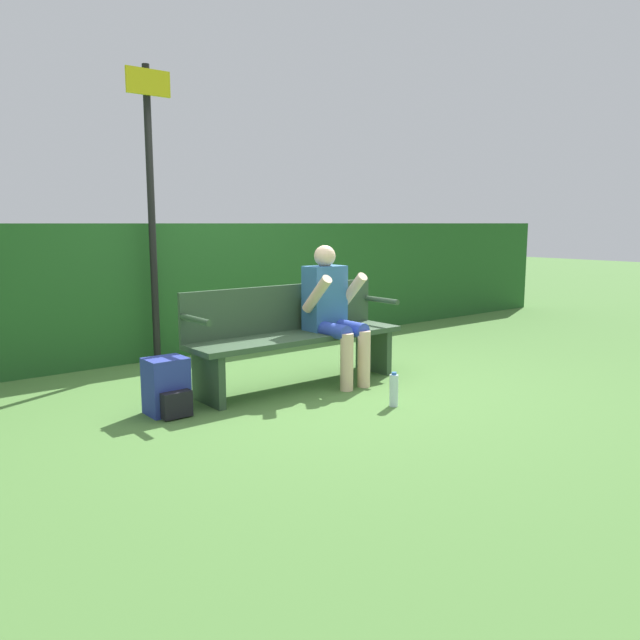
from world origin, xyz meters
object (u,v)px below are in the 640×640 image
backpack (167,388)px  signpost (151,199)px  parked_car (234,253)px  person_seated (332,308)px  water_bottle (394,390)px  park_bench (294,333)px

backpack → signpost: (0.64, 1.61, 1.42)m
parked_car → signpost: bearing=-136.6°
person_seated → parked_car: size_ratio=0.25×
backpack → water_bottle: bearing=-32.3°
water_bottle → parked_car: 12.79m
parked_car → park_bench: bearing=-130.1°
park_bench → water_bottle: (0.20, -1.00, -0.33)m
park_bench → backpack: bearing=-175.6°
park_bench → person_seated: (0.32, -0.12, 0.21)m
park_bench → signpost: size_ratio=0.70×
park_bench → parked_car: size_ratio=0.42×
water_bottle → park_bench: bearing=101.5°
signpost → parked_car: (6.28, 9.02, -1.02)m
backpack → signpost: bearing=68.2°
park_bench → backpack: (-1.23, -0.10, -0.26)m
park_bench → signpost: 2.00m
water_bottle → parked_car: (5.49, 11.54, 0.47)m
person_seated → water_bottle: 1.04m
water_bottle → person_seated: bearing=82.4°
signpost → parked_car: size_ratio=0.60×
park_bench → person_seated: person_seated is taller
signpost → parked_car: signpost is taller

